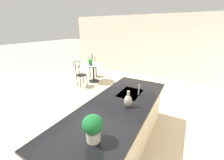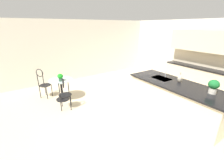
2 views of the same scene
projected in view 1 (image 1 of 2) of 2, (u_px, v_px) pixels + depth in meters
ground_plane at (91, 124)px, 3.37m from camera, size 40.00×40.00×0.00m
wall_left_window at (147, 47)px, 6.37m from camera, size 0.12×7.80×2.70m
kitchen_island at (117, 127)px, 2.57m from camera, size 2.80×1.06×0.92m
bistro_table at (94, 71)px, 5.90m from camera, size 0.80×0.80×0.74m
chair_near_window at (80, 73)px, 5.31m from camera, size 0.52×0.49×1.04m
chair_by_island at (93, 64)px, 6.52m from camera, size 0.54×0.54×1.04m
sink_faucet at (139, 90)px, 2.74m from camera, size 0.02×0.02×0.22m
potted_plant_on_table at (90, 62)px, 5.65m from camera, size 0.17×0.17×0.25m
potted_plant_counter_far at (93, 127)px, 1.60m from camera, size 0.24×0.24×0.34m
vase_on_counter at (128, 101)px, 2.34m from camera, size 0.13×0.13×0.29m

